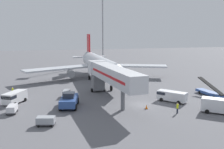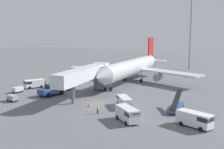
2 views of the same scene
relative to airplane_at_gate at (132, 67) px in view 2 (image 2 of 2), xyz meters
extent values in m
plane|color=slate|center=(2.21, -25.66, -4.27)|extent=(300.00, 300.00, 0.00)
cylinder|color=silver|center=(-0.01, -1.38, 0.04)|extent=(4.82, 31.92, 4.48)
cone|color=silver|center=(-0.21, -19.20, 0.04)|extent=(4.43, 3.82, 4.39)
cone|color=silver|center=(0.19, 17.49, 0.38)|extent=(4.31, 5.92, 4.25)
cube|color=red|center=(0.17, 16.02, 4.52)|extent=(0.41, 4.62, 7.16)
cube|color=silver|center=(2.85, 15.57, 0.60)|extent=(5.41, 3.41, 0.24)
cube|color=silver|center=(-2.52, 15.63, 0.60)|extent=(5.41, 3.41, 0.24)
cube|color=silver|center=(10.76, 1.19, -0.96)|extent=(19.14, 11.49, 0.44)
cube|color=silver|center=(-10.74, 1.42, -0.96)|extent=(19.20, 11.15, 0.44)
cylinder|color=gray|center=(7.55, 0.07, -2.26)|extent=(2.09, 2.70, 2.06)
cylinder|color=gray|center=(-7.55, 0.23, -2.26)|extent=(2.09, 2.70, 2.06)
cylinder|color=gray|center=(-0.15, -13.81, -2.51)|extent=(0.28, 0.28, 2.43)
cylinder|color=black|center=(-0.15, -13.81, -3.72)|extent=(0.36, 1.10, 1.10)
cylinder|color=gray|center=(2.58, 0.50, -2.51)|extent=(0.28, 0.28, 2.43)
cylinder|color=black|center=(2.58, 0.50, -3.72)|extent=(0.36, 1.10, 1.10)
cylinder|color=gray|center=(-2.57, 0.56, -2.51)|extent=(0.28, 0.28, 2.43)
cylinder|color=black|center=(-2.57, 0.56, -3.72)|extent=(0.36, 1.10, 1.10)
cube|color=silver|center=(-2.34, -23.88, 1.09)|extent=(4.69, 20.16, 2.70)
cube|color=red|center=(-3.85, -24.01, 1.09)|extent=(1.47, 16.72, 0.44)
cube|color=silver|center=(-3.24, -13.33, 1.09)|extent=(3.68, 3.08, 2.84)
cube|color=#232833|center=(-3.35, -12.04, 1.34)|extent=(3.31, 0.52, 0.90)
cube|color=slate|center=(-3.19, -13.93, -2.06)|extent=(2.69, 2.01, 3.62)
cylinder|color=black|center=(-4.61, -14.05, -3.87)|extent=(0.37, 0.82, 0.80)
cylinder|color=black|center=(-1.77, -13.81, -3.87)|extent=(0.37, 0.82, 0.80)
cylinder|color=slate|center=(-2.00, -27.86, -2.26)|extent=(0.70, 0.70, 4.02)
cube|color=#2D4C8E|center=(-10.51, -23.87, -3.10)|extent=(3.95, 6.41, 1.25)
cube|color=#232833|center=(-10.58, -24.16, -2.02)|extent=(2.23, 2.18, 0.90)
cylinder|color=black|center=(-9.72, -26.05, -3.72)|extent=(0.64, 1.16, 1.10)
cylinder|color=black|center=(-12.19, -25.47, -3.72)|extent=(0.64, 1.16, 1.10)
cylinder|color=black|center=(-8.84, -22.27, -3.72)|extent=(0.64, 1.16, 1.10)
cylinder|color=black|center=(-11.30, -21.70, -3.72)|extent=(0.64, 1.16, 1.10)
cube|color=#2D4C8E|center=(18.19, -23.76, -3.70)|extent=(2.11, 7.28, 0.55)
cube|color=black|center=(18.19, -23.76, -2.16)|extent=(1.31, 7.28, 2.49)
cylinder|color=black|center=(17.24, -21.64, -3.97)|extent=(0.25, 0.61, 0.60)
cylinder|color=black|center=(18.93, -21.56, -3.97)|extent=(0.25, 0.61, 0.60)
cylinder|color=black|center=(17.44, -25.96, -3.97)|extent=(0.25, 0.61, 0.60)
cylinder|color=black|center=(19.13, -25.88, -3.97)|extent=(0.25, 0.61, 0.60)
cube|color=silver|center=(12.38, -33.69, -2.94)|extent=(5.37, 5.09, 2.09)
cube|color=#1E232D|center=(13.76, -34.92, -2.48)|extent=(2.64, 2.67, 0.67)
cylinder|color=black|center=(14.27, -34.09, -3.93)|extent=(0.75, 0.72, 0.68)
cylinder|color=black|center=(13.00, -35.52, -3.93)|extent=(0.75, 0.72, 0.68)
cylinder|color=black|center=(11.77, -31.86, -3.93)|extent=(0.75, 0.72, 0.68)
cylinder|color=black|center=(10.49, -33.29, -3.93)|extent=(0.75, 0.72, 0.68)
cube|color=white|center=(-19.86, -18.76, -3.06)|extent=(4.24, 5.30, 1.84)
cube|color=#1E232D|center=(-20.70, -20.22, -2.66)|extent=(2.59, 2.41, 0.59)
cylinder|color=black|center=(-19.77, -20.58, -3.93)|extent=(0.66, 0.77, 0.68)
cylinder|color=black|center=(-21.47, -19.60, -3.93)|extent=(0.66, 0.77, 0.68)
cylinder|color=black|center=(-18.24, -17.93, -3.93)|extent=(0.66, 0.77, 0.68)
cylinder|color=black|center=(-19.94, -16.95, -3.93)|extent=(0.66, 0.77, 0.68)
cube|color=silver|center=(8.44, -25.59, -3.14)|extent=(4.81, 5.41, 1.69)
cube|color=#1E232D|center=(7.30, -24.14, -2.77)|extent=(2.56, 2.53, 0.54)
cylinder|color=black|center=(6.69, -24.82, -3.93)|extent=(0.68, 0.74, 0.68)
cylinder|color=black|center=(8.10, -23.72, -3.93)|extent=(0.68, 0.74, 0.68)
cylinder|color=black|center=(8.77, -27.46, -3.93)|extent=(0.68, 0.74, 0.68)
cylinder|color=black|center=(10.18, -26.36, -3.93)|extent=(0.68, 0.74, 0.68)
cube|color=white|center=(22.81, -31.72, -2.95)|extent=(5.93, 3.99, 2.06)
cube|color=#1E232D|center=(24.57, -32.45, -2.50)|extent=(2.43, 2.56, 0.66)
cylinder|color=black|center=(24.78, -31.50, -3.93)|extent=(0.77, 0.59, 0.68)
cylinder|color=black|center=(24.05, -33.27, -3.93)|extent=(0.77, 0.59, 0.68)
cylinder|color=black|center=(21.58, -30.17, -3.93)|extent=(0.77, 0.59, 0.68)
cylinder|color=black|center=(20.84, -31.94, -3.93)|extent=(0.77, 0.59, 0.68)
cube|color=#38383D|center=(-14.54, -31.81, -3.98)|extent=(2.73, 1.91, 0.22)
cube|color=#999EA5|center=(-14.54, -31.81, -3.42)|extent=(2.73, 1.91, 0.90)
cylinder|color=black|center=(-13.55, -31.44, -4.09)|extent=(0.38, 0.21, 0.36)
cylinder|color=black|center=(-13.86, -32.62, -4.09)|extent=(0.38, 0.21, 0.36)
cylinder|color=black|center=(-15.23, -31.01, -4.09)|extent=(0.38, 0.21, 0.36)
cylinder|color=black|center=(-15.54, -32.19, -4.09)|extent=(0.38, 0.21, 0.36)
cube|color=#38383D|center=(-19.69, -24.79, -3.98)|extent=(1.58, 2.64, 0.22)
cube|color=silver|center=(-19.69, -24.79, -3.41)|extent=(1.58, 2.64, 0.92)
cylinder|color=black|center=(-19.20, -25.73, -4.09)|extent=(0.16, 0.37, 0.36)
cylinder|color=black|center=(-20.38, -25.59, -4.09)|extent=(0.16, 0.37, 0.36)
cylinder|color=black|center=(-19.00, -23.99, -4.09)|extent=(0.16, 0.37, 0.36)
cylinder|color=black|center=(-20.17, -23.85, -4.09)|extent=(0.16, 0.37, 0.36)
cube|color=#38383D|center=(-10.28, -16.64, -3.98)|extent=(1.89, 2.76, 0.22)
cube|color=#999EA5|center=(-10.28, -16.64, -3.39)|extent=(1.89, 2.76, 0.97)
cylinder|color=black|center=(-9.93, -17.65, -4.09)|extent=(0.21, 0.38, 0.36)
cylinder|color=black|center=(-11.08, -17.34, -4.09)|extent=(0.21, 0.38, 0.36)
cylinder|color=black|center=(-9.48, -15.94, -4.09)|extent=(0.21, 0.38, 0.36)
cylinder|color=black|center=(-10.63, -15.64, -4.09)|extent=(0.21, 0.38, 0.36)
cylinder|color=#1E2333|center=(-20.89, -13.03, -3.83)|extent=(0.29, 0.29, 0.89)
cylinder|color=#D8EA19|center=(-20.89, -13.03, -3.04)|extent=(0.39, 0.39, 0.70)
sphere|color=tan|center=(-20.89, -13.03, -2.55)|extent=(0.24, 0.24, 0.24)
cylinder|color=#1E2333|center=(5.90, -31.93, -3.85)|extent=(0.28, 0.28, 0.85)
cylinder|color=#D8EA19|center=(5.90, -31.93, -3.09)|extent=(0.38, 0.38, 0.67)
sphere|color=tan|center=(5.90, -31.93, -2.63)|extent=(0.23, 0.23, 0.23)
cube|color=black|center=(2.05, -28.44, -4.26)|extent=(0.50, 0.50, 0.03)
cone|color=orange|center=(2.05, -28.44, -3.88)|extent=(0.43, 0.43, 0.74)
cylinder|color=#93969B|center=(9.52, 34.76, 10.41)|extent=(0.56, 0.56, 29.38)
camera|label=1|loc=(-14.40, -65.77, 8.54)|focal=39.50mm
camera|label=2|loc=(29.71, -75.73, 10.70)|focal=45.94mm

